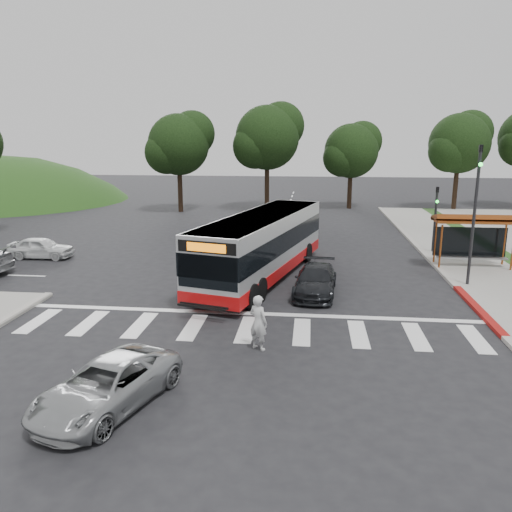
# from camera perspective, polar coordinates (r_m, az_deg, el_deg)

# --- Properties ---
(ground) EXTENTS (140.00, 140.00, 0.00)m
(ground) POSITION_cam_1_polar(r_m,az_deg,el_deg) (23.01, 0.52, -3.81)
(ground) COLOR black
(ground) RESTS_ON ground
(sidewalk_east) EXTENTS (4.00, 40.00, 0.12)m
(sidewalk_east) POSITION_cam_1_polar(r_m,az_deg,el_deg) (31.87, 22.14, 0.15)
(sidewalk_east) COLOR gray
(sidewalk_east) RESTS_ON ground
(curb_east) EXTENTS (0.30, 40.00, 0.15)m
(curb_east) POSITION_cam_1_polar(r_m,az_deg,el_deg) (31.37, 18.63, 0.27)
(curb_east) COLOR #9E9991
(curb_east) RESTS_ON ground
(curb_east_red) EXTENTS (0.32, 6.00, 0.15)m
(curb_east_red) POSITION_cam_1_polar(r_m,az_deg,el_deg) (22.06, 24.02, -5.56)
(curb_east_red) COLOR maroon
(curb_east_red) RESTS_ON ground
(hillside_nw) EXTENTS (44.00, 44.00, 10.00)m
(hillside_nw) POSITION_cam_1_polar(r_m,az_deg,el_deg) (62.50, -27.11, 5.64)
(hillside_nw) COLOR #1A3A12
(hillside_nw) RESTS_ON ground
(crosswalk_ladder) EXTENTS (18.00, 2.60, 0.01)m
(crosswalk_ladder) POSITION_cam_1_polar(r_m,az_deg,el_deg) (18.32, -1.07, -8.38)
(crosswalk_ladder) COLOR silver
(crosswalk_ladder) RESTS_ON ground
(bus_shelter) EXTENTS (4.20, 1.60, 2.86)m
(bus_shelter) POSITION_cam_1_polar(r_m,az_deg,el_deg) (28.67, 23.69, 3.31)
(bus_shelter) COLOR brown
(bus_shelter) RESTS_ON sidewalk_east
(traffic_signal_ne_tall) EXTENTS (0.18, 0.37, 6.50)m
(traffic_signal_ne_tall) POSITION_cam_1_polar(r_m,az_deg,el_deg) (24.69, 23.78, 5.45)
(traffic_signal_ne_tall) COLOR black
(traffic_signal_ne_tall) RESTS_ON ground
(traffic_signal_ne_short) EXTENTS (0.18, 0.37, 4.00)m
(traffic_signal_ne_short) POSITION_cam_1_polar(r_m,az_deg,el_deg) (31.56, 19.84, 4.70)
(traffic_signal_ne_short) COLOR black
(traffic_signal_ne_short) RESTS_ON ground
(tree_ne_a) EXTENTS (6.16, 5.74, 9.30)m
(tree_ne_a) POSITION_cam_1_polar(r_m,az_deg,el_deg) (51.84, 22.29, 11.93)
(tree_ne_a) COLOR black
(tree_ne_a) RESTS_ON parking_lot
(tree_north_a) EXTENTS (6.60, 6.15, 10.17)m
(tree_north_a) POSITION_cam_1_polar(r_m,az_deg,el_deg) (48.12, 1.39, 13.49)
(tree_north_a) COLOR black
(tree_north_a) RESTS_ON ground
(tree_north_b) EXTENTS (5.72, 5.33, 8.43)m
(tree_north_b) POSITION_cam_1_polar(r_m,az_deg,el_deg) (50.10, 10.92, 11.81)
(tree_north_b) COLOR black
(tree_north_b) RESTS_ON ground
(tree_north_c) EXTENTS (6.16, 5.74, 9.30)m
(tree_north_c) POSITION_cam_1_polar(r_m,az_deg,el_deg) (47.51, -8.73, 12.59)
(tree_north_c) COLOR black
(tree_north_c) RESTS_ON ground
(transit_bus) EXTENTS (5.65, 12.43, 3.14)m
(transit_bus) POSITION_cam_1_polar(r_m,az_deg,el_deg) (24.61, 0.73, 1.11)
(transit_bus) COLOR #ADAFB2
(transit_bus) RESTS_ON ground
(pedestrian) EXTENTS (0.81, 0.73, 1.85)m
(pedestrian) POSITION_cam_1_polar(r_m,az_deg,el_deg) (16.38, 0.27, -7.61)
(pedestrian) COLOR silver
(pedestrian) RESTS_ON ground
(dark_sedan) EXTENTS (2.12, 4.45, 1.25)m
(dark_sedan) POSITION_cam_1_polar(r_m,az_deg,el_deg) (22.34, 6.81, -2.76)
(dark_sedan) COLOR black
(dark_sedan) RESTS_ON ground
(silver_suv_south) EXTENTS (3.31, 4.81, 1.22)m
(silver_suv_south) POSITION_cam_1_polar(r_m,az_deg,el_deg) (13.73, -16.65, -13.96)
(silver_suv_south) COLOR #9B9D9F
(silver_suv_south) RESTS_ON ground
(west_car_white) EXTENTS (3.65, 1.51, 1.24)m
(west_car_white) POSITION_cam_1_polar(r_m,az_deg,el_deg) (31.33, -23.36, 0.88)
(west_car_white) COLOR silver
(west_car_white) RESTS_ON ground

